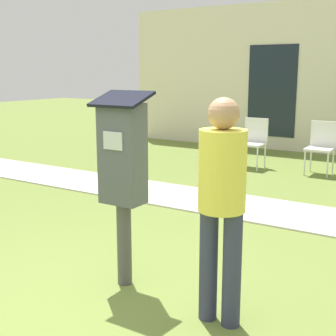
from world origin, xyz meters
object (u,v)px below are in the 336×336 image
(parking_meter, at_px, (123,164))
(outdoor_chair_left, at_px, (254,139))
(outdoor_chair_middle, at_px, (322,143))
(person_standing, at_px, (222,195))

(parking_meter, bearing_deg, outdoor_chair_left, 100.24)
(parking_meter, bearing_deg, outdoor_chair_middle, 87.06)
(person_standing, xyz_separation_m, outdoor_chair_left, (-1.86, 5.23, -0.40))
(person_standing, height_order, outdoor_chair_left, person_standing)
(person_standing, bearing_deg, parking_meter, 146.66)
(parking_meter, distance_m, outdoor_chair_middle, 5.23)
(person_standing, relative_size, outdoor_chair_middle, 1.76)
(outdoor_chair_left, xyz_separation_m, outdoor_chair_middle, (1.19, 0.11, 0.00))
(parking_meter, relative_size, person_standing, 1.01)
(parking_meter, bearing_deg, person_standing, -8.16)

